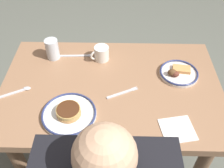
{
  "coord_description": "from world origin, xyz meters",
  "views": [
    {
      "loc": [
        -0.03,
        0.96,
        1.72
      ],
      "look_at": [
        -0.01,
        0.02,
        0.77
      ],
      "focal_mm": 41.12,
      "sensor_mm": 36.0,
      "label": 1
    }
  ],
  "objects": [
    {
      "name": "paper_napkin",
      "position": [
        -0.31,
        0.28,
        0.74
      ],
      "size": [
        0.17,
        0.17,
        0.0
      ],
      "primitive_type": "cube",
      "rotation": [
        0.0,
        0.0,
        0.19
      ],
      "color": "white",
      "rests_on": "dining_table"
    },
    {
      "name": "drinking_glass",
      "position": [
        0.35,
        -0.23,
        0.79
      ],
      "size": [
        0.08,
        0.08,
        0.12
      ],
      "color": "silver",
      "rests_on": "dining_table"
    },
    {
      "name": "coffee_mug",
      "position": [
        0.06,
        -0.22,
        0.78
      ],
      "size": [
        0.11,
        0.09,
        0.09
      ],
      "color": "white",
      "rests_on": "dining_table"
    },
    {
      "name": "ground_plane",
      "position": [
        0.0,
        0.0,
        0.0
      ],
      "size": [
        6.0,
        6.0,
        0.0
      ],
      "primitive_type": "plane",
      "color": "#63675C"
    },
    {
      "name": "plate_near_main",
      "position": [
        -0.37,
        -0.09,
        0.75
      ],
      "size": [
        0.21,
        0.21,
        0.05
      ],
      "color": "silver",
      "rests_on": "dining_table"
    },
    {
      "name": "fork_near",
      "position": [
        0.22,
        -0.25,
        0.74
      ],
      "size": [
        0.2,
        0.03,
        0.01
      ],
      "color": "silver",
      "rests_on": "dining_table"
    },
    {
      "name": "fork_far",
      "position": [
        -0.06,
        0.05,
        0.74
      ],
      "size": [
        0.17,
        0.09,
        0.01
      ],
      "color": "silver",
      "rests_on": "dining_table"
    },
    {
      "name": "plate_center_pancakes",
      "position": [
        0.2,
        0.21,
        0.75
      ],
      "size": [
        0.26,
        0.26,
        0.05
      ],
      "color": "white",
      "rests_on": "dining_table"
    },
    {
      "name": "tea_spoon",
      "position": [
        0.49,
        0.06,
        0.74
      ],
      "size": [
        0.17,
        0.1,
        0.01
      ],
      "color": "silver",
      "rests_on": "dining_table"
    },
    {
      "name": "dining_table",
      "position": [
        0.0,
        0.0,
        0.62
      ],
      "size": [
        1.18,
        0.77,
        0.74
      ],
      "color": "#9B7050",
      "rests_on": "ground_plane"
    }
  ]
}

